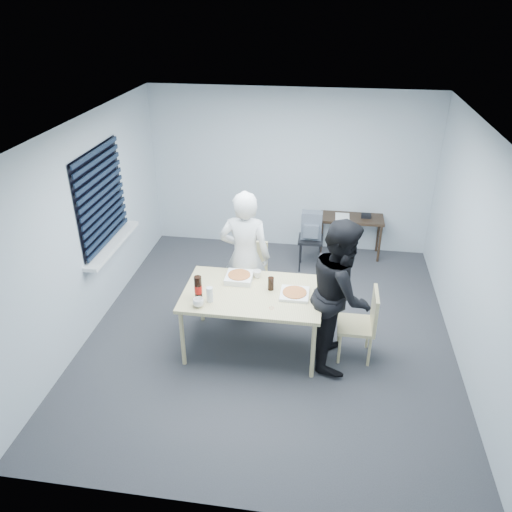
% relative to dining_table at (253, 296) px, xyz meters
% --- Properties ---
extents(room, '(5.00, 5.00, 5.00)m').
position_rel_dining_table_xyz_m(room, '(-2.02, 0.73, 0.72)').
color(room, '#2E2E32').
rests_on(room, ground).
extents(dining_table, '(1.60, 1.01, 0.78)m').
position_rel_dining_table_xyz_m(dining_table, '(0.00, 0.00, 0.00)').
color(dining_table, beige).
rests_on(dining_table, ground).
extents(chair_far, '(0.42, 0.42, 0.89)m').
position_rel_dining_table_xyz_m(chair_far, '(-0.17, 0.98, -0.21)').
color(chair_far, beige).
rests_on(chair_far, ground).
extents(chair_right, '(0.42, 0.42, 0.89)m').
position_rel_dining_table_xyz_m(chair_right, '(1.29, 0.01, -0.21)').
color(chair_right, beige).
rests_on(chair_right, ground).
extents(person_white, '(0.65, 0.42, 1.77)m').
position_rel_dining_table_xyz_m(person_white, '(-0.19, 0.63, 0.17)').
color(person_white, silver).
rests_on(person_white, ground).
extents(person_black, '(0.47, 0.86, 1.77)m').
position_rel_dining_table_xyz_m(person_black, '(1.00, -0.05, 0.17)').
color(person_black, black).
rests_on(person_black, ground).
extents(side_table, '(1.00, 0.44, 0.67)m').
position_rel_dining_table_xyz_m(side_table, '(1.20, 2.61, -0.13)').
color(side_table, '#342419').
rests_on(side_table, ground).
extents(stool, '(0.37, 0.37, 0.52)m').
position_rel_dining_table_xyz_m(stool, '(0.58, 2.05, -0.31)').
color(stool, black).
rests_on(stool, ground).
extents(backpack, '(0.31, 0.23, 0.43)m').
position_rel_dining_table_xyz_m(backpack, '(0.58, 2.04, 0.01)').
color(backpack, slate).
rests_on(backpack, stool).
extents(pizza_box_a, '(0.32, 0.32, 0.08)m').
position_rel_dining_table_xyz_m(pizza_box_a, '(-0.20, 0.25, 0.10)').
color(pizza_box_a, white).
rests_on(pizza_box_a, dining_table).
extents(pizza_box_b, '(0.32, 0.32, 0.05)m').
position_rel_dining_table_xyz_m(pizza_box_b, '(0.48, 0.00, 0.08)').
color(pizza_box_b, white).
rests_on(pizza_box_b, dining_table).
extents(mug_a, '(0.17, 0.17, 0.10)m').
position_rel_dining_table_xyz_m(mug_a, '(-0.55, -0.38, 0.11)').
color(mug_a, white).
rests_on(mug_a, dining_table).
extents(mug_b, '(0.10, 0.10, 0.09)m').
position_rel_dining_table_xyz_m(mug_b, '(0.01, 0.34, 0.11)').
color(mug_b, white).
rests_on(mug_b, dining_table).
extents(cola_glass, '(0.08, 0.08, 0.16)m').
position_rel_dining_table_xyz_m(cola_glass, '(0.20, 0.09, 0.14)').
color(cola_glass, black).
rests_on(cola_glass, dining_table).
extents(soda_bottle, '(0.09, 0.09, 0.28)m').
position_rel_dining_table_xyz_m(soda_bottle, '(-0.58, -0.22, 0.19)').
color(soda_bottle, black).
rests_on(soda_bottle, dining_table).
extents(plastic_cups, '(0.09, 0.09, 0.18)m').
position_rel_dining_table_xyz_m(plastic_cups, '(-0.44, -0.26, 0.15)').
color(plastic_cups, silver).
rests_on(plastic_cups, dining_table).
extents(rubber_band, '(0.05, 0.05, 0.00)m').
position_rel_dining_table_xyz_m(rubber_band, '(0.25, -0.29, 0.06)').
color(rubber_band, red).
rests_on(rubber_band, dining_table).
extents(papers, '(0.30, 0.35, 0.00)m').
position_rel_dining_table_xyz_m(papers, '(1.05, 2.60, -0.05)').
color(papers, white).
rests_on(papers, side_table).
extents(black_box, '(0.17, 0.14, 0.06)m').
position_rel_dining_table_xyz_m(black_box, '(1.42, 2.62, -0.02)').
color(black_box, black).
rests_on(black_box, side_table).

